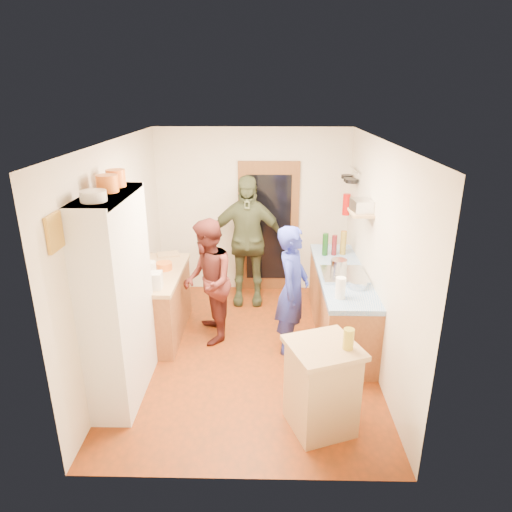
{
  "coord_description": "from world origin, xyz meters",
  "views": [
    {
      "loc": [
        0.2,
        -4.99,
        3.12
      ],
      "look_at": [
        0.09,
        0.15,
        1.24
      ],
      "focal_mm": 32.0,
      "sensor_mm": 36.0,
      "label": 1
    }
  ],
  "objects_px": {
    "island_base": "(321,389)",
    "person_back": "(247,241)",
    "hutch_body": "(118,300)",
    "person_left": "(210,280)",
    "right_counter_base": "(340,305)",
    "person_hob": "(294,291)"
  },
  "relations": [
    {
      "from": "hutch_body",
      "to": "island_base",
      "type": "relative_size",
      "value": 2.56
    },
    {
      "from": "hutch_body",
      "to": "right_counter_base",
      "type": "height_order",
      "value": "hutch_body"
    },
    {
      "from": "island_base",
      "to": "person_back",
      "type": "height_order",
      "value": "person_back"
    },
    {
      "from": "hutch_body",
      "to": "person_left",
      "type": "xyz_separation_m",
      "value": [
        0.79,
        1.18,
        -0.29
      ]
    },
    {
      "from": "person_left",
      "to": "hutch_body",
      "type": "bearing_deg",
      "value": -45.1
    },
    {
      "from": "hutch_body",
      "to": "person_left",
      "type": "distance_m",
      "value": 1.45
    },
    {
      "from": "island_base",
      "to": "person_back",
      "type": "xyz_separation_m",
      "value": [
        -0.81,
        2.8,
        0.56
      ]
    },
    {
      "from": "person_left",
      "to": "person_hob",
      "type": "bearing_deg",
      "value": 62.76
    },
    {
      "from": "person_back",
      "to": "person_left",
      "type": "bearing_deg",
      "value": -111.19
    },
    {
      "from": "island_base",
      "to": "person_hob",
      "type": "distance_m",
      "value": 1.46
    },
    {
      "from": "right_counter_base",
      "to": "island_base",
      "type": "bearing_deg",
      "value": -103.89
    },
    {
      "from": "right_counter_base",
      "to": "person_hob",
      "type": "bearing_deg",
      "value": -145.97
    },
    {
      "from": "hutch_body",
      "to": "person_hob",
      "type": "bearing_deg",
      "value": 25.01
    },
    {
      "from": "right_counter_base",
      "to": "island_base",
      "type": "relative_size",
      "value": 2.56
    },
    {
      "from": "right_counter_base",
      "to": "island_base",
      "type": "xyz_separation_m",
      "value": [
        -0.45,
        -1.83,
        0.01
      ]
    },
    {
      "from": "hutch_body",
      "to": "person_back",
      "type": "relative_size",
      "value": 1.11
    },
    {
      "from": "island_base",
      "to": "person_back",
      "type": "bearing_deg",
      "value": 106.19
    },
    {
      "from": "right_counter_base",
      "to": "person_left",
      "type": "distance_m",
      "value": 1.76
    },
    {
      "from": "hutch_body",
      "to": "person_back",
      "type": "bearing_deg",
      "value": 61.49
    },
    {
      "from": "right_counter_base",
      "to": "person_left",
      "type": "relative_size",
      "value": 1.35
    },
    {
      "from": "person_left",
      "to": "island_base",
      "type": "bearing_deg",
      "value": 25.24
    },
    {
      "from": "person_hob",
      "to": "hutch_body",
      "type": "bearing_deg",
      "value": 132.45
    }
  ]
}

